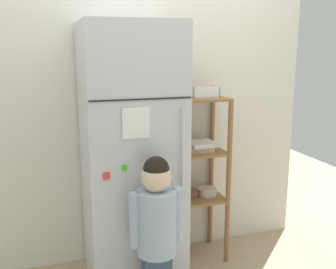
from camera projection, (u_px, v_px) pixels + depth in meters
The scene contains 5 objects.
kitchen_wall_back at pixel (151, 111), 3.00m from camera, with size 2.49×0.03×2.27m, color silver.
refrigerator at pixel (131, 158), 2.65m from camera, with size 0.61×0.68×1.77m.
child_standing at pixel (156, 222), 2.32m from camera, with size 0.32×0.24×1.00m.
pantry_shelf_unit at pixel (200, 165), 2.99m from camera, with size 0.36×0.35×1.25m.
fruit_bin at pixel (204, 92), 2.86m from camera, with size 0.20×0.15×0.08m.
Camera 1 is at (-0.77, -2.50, 1.60)m, focal length 42.37 mm.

